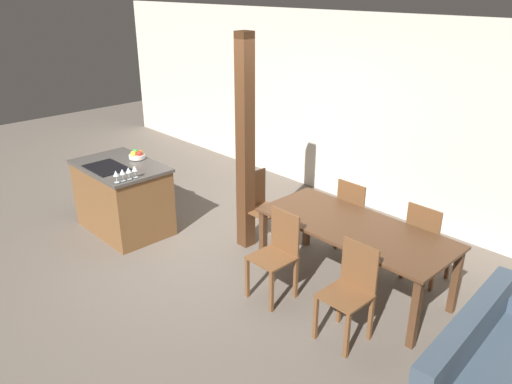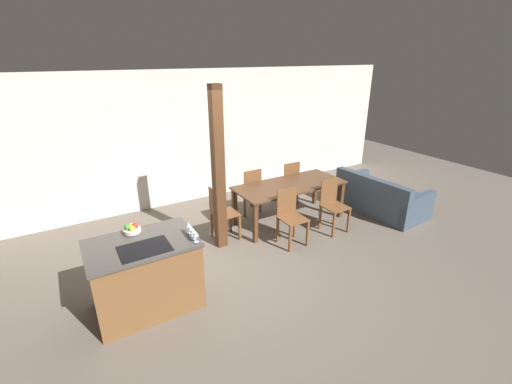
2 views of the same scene
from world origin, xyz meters
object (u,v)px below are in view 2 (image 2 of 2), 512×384
wine_glass_middle (193,231)px  timber_post (218,171)px  wine_glass_end (188,225)px  dining_chair_near_left (290,216)px  wine_glass_far (191,228)px  wine_glass_near (196,234)px  fruit_bowl (132,229)px  dining_table (289,189)px  kitchen_island (146,275)px  dining_chair_far_left (250,190)px  couch (380,198)px  dining_chair_near_right (333,204)px  dining_chair_head_end (221,213)px  dining_chair_far_right (288,181)px

wine_glass_middle → timber_post: 1.46m
wine_glass_end → dining_chair_near_left: (1.89, 0.47, -0.53)m
wine_glass_far → wine_glass_near: bearing=-90.0°
dining_chair_near_left → timber_post: (-1.03, 0.51, 0.79)m
fruit_bowl → dining_table: (2.95, 0.76, -0.32)m
kitchen_island → dining_table: bearing=19.6°
wine_glass_far → timber_post: bearing=50.7°
timber_post → dining_chair_far_left: bearing=39.1°
wine_glass_far → dining_chair_far_left: bearing=45.0°
couch → timber_post: bearing=78.7°
wine_glass_middle → wine_glass_end: (0.00, 0.16, 0.00)m
wine_glass_middle → dining_chair_far_left: bearing=46.2°
kitchen_island → wine_glass_middle: (0.56, -0.26, 0.57)m
wine_glass_middle → dining_chair_far_left: size_ratio=0.16×
wine_glass_middle → dining_chair_near_right: (2.82, 0.63, -0.53)m
dining_chair_near_left → timber_post: size_ratio=0.36×
wine_glass_near → timber_post: 1.52m
kitchen_island → dining_chair_near_right: size_ratio=1.35×
wine_glass_far → dining_chair_near_right: (2.82, 0.55, -0.53)m
kitchen_island → dining_chair_near_right: bearing=6.2°
dining_chair_near_left → dining_chair_far_left: (0.00, 1.35, 0.00)m
dining_chair_head_end → couch: size_ratio=0.54×
wine_glass_far → wine_glass_end: 0.08m
dining_chair_far_right → dining_chair_far_left: bearing=0.0°
fruit_bowl → dining_table: bearing=14.4°
dining_table → dining_chair_near_left: size_ratio=2.21×
kitchen_island → dining_chair_near_left: 2.48m
wine_glass_far → dining_chair_far_right: 3.44m
wine_glass_near → dining_table: wine_glass_near is taller
couch → wine_glass_far: bearing=94.5°
wine_glass_middle → dining_table: (2.36, 1.30, -0.38)m
fruit_bowl → wine_glass_far: wine_glass_far is taller
dining_chair_head_end → couch: (3.24, -0.58, -0.22)m
dining_chair_near_left → dining_chair_head_end: size_ratio=1.00×
wine_glass_far → timber_post: (0.87, 1.06, 0.26)m
wine_glass_far → couch: bearing=8.6°
fruit_bowl → dining_chair_near_left: bearing=1.9°
dining_table → dining_chair_far_left: dining_chair_far_left is taller
wine_glass_far → dining_table: wine_glass_far is taller
wine_glass_end → dining_chair_far_left: size_ratio=0.16×
dining_chair_near_left → timber_post: bearing=153.5°
kitchen_island → fruit_bowl: (-0.04, 0.28, 0.51)m
dining_chair_head_end → fruit_bowl: bearing=116.0°
dining_chair_far_left → timber_post: (-1.03, -0.83, 0.79)m
dining_chair_near_right → dining_chair_near_left: bearing=180.0°
fruit_bowl → timber_post: size_ratio=0.08×
wine_glass_far → wine_glass_end: (0.00, 0.08, 0.00)m
dining_chair_far_right → couch: 1.88m
wine_glass_end → dining_chair_far_right: bearing=32.8°
wine_glass_end → wine_glass_far: bearing=-90.0°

